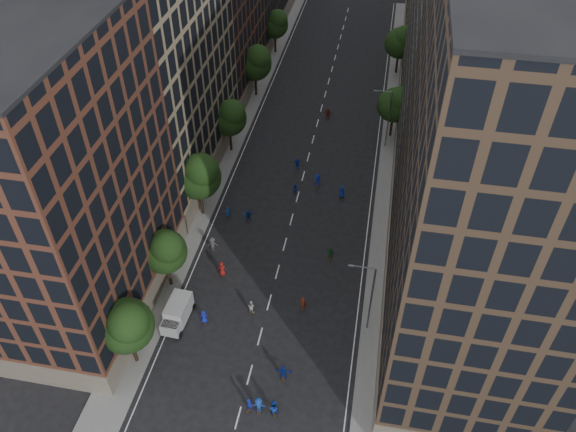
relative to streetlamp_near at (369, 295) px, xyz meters
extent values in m
plane|color=black|center=(-10.37, 28.00, -5.17)|extent=(240.00, 240.00, 0.00)
cube|color=slate|center=(-22.37, 35.50, -5.09)|extent=(4.00, 105.00, 0.15)
cube|color=slate|center=(1.63, 35.50, -5.09)|extent=(4.00, 105.00, 0.15)
cube|color=#583022|center=(-29.37, -1.00, 9.83)|extent=(14.00, 22.00, 30.00)
cube|color=#948160|center=(-29.37, 23.00, 11.83)|extent=(14.00, 26.00, 34.00)
cube|color=#583022|center=(-29.37, 46.00, 8.83)|extent=(14.00, 20.00, 28.00)
cube|color=#423223|center=(8.63, 3.00, 12.83)|extent=(14.00, 30.00, 36.00)
cube|color=#686056|center=(8.63, 32.00, 11.33)|extent=(14.00, 28.00, 33.00)
cylinder|color=black|center=(-21.57, -8.00, -3.19)|extent=(0.36, 0.36, 3.96)
sphere|color=black|center=(-21.57, -8.00, 0.41)|extent=(5.20, 5.20, 5.20)
sphere|color=black|center=(-20.92, -8.52, 1.71)|extent=(3.90, 3.90, 3.90)
cylinder|color=black|center=(-21.57, 2.00, -3.32)|extent=(0.36, 0.36, 3.70)
sphere|color=black|center=(-21.57, 2.00, 0.04)|extent=(4.80, 4.80, 4.80)
sphere|color=black|center=(-20.97, 1.52, 1.24)|extent=(3.60, 3.60, 3.60)
cylinder|color=black|center=(-21.57, 14.00, -3.06)|extent=(0.36, 0.36, 4.22)
sphere|color=black|center=(-21.57, 14.00, 0.78)|extent=(5.60, 5.60, 5.60)
sphere|color=black|center=(-20.87, 13.44, 2.18)|extent=(4.20, 4.20, 4.20)
cylinder|color=black|center=(-21.57, 28.00, -3.23)|extent=(0.36, 0.36, 3.87)
sphere|color=black|center=(-21.57, 28.00, 0.29)|extent=(5.00, 5.00, 5.00)
sphere|color=black|center=(-20.94, 27.50, 1.54)|extent=(3.75, 3.75, 3.75)
cylinder|color=black|center=(-21.57, 44.00, -3.14)|extent=(0.36, 0.36, 4.05)
sphere|color=black|center=(-21.57, 44.00, 0.54)|extent=(5.40, 5.40, 5.40)
sphere|color=black|center=(-20.89, 43.46, 1.89)|extent=(4.05, 4.05, 4.05)
cylinder|color=black|center=(-21.57, 60.00, -3.28)|extent=(0.36, 0.36, 3.78)
sphere|color=black|center=(-21.57, 60.00, 0.16)|extent=(4.80, 4.80, 4.80)
sphere|color=black|center=(-20.97, 59.52, 1.36)|extent=(3.60, 3.60, 3.60)
cylinder|color=black|center=(0.83, 36.00, -3.30)|extent=(0.36, 0.36, 3.74)
sphere|color=black|center=(0.83, 36.00, 0.10)|extent=(5.00, 5.00, 5.00)
sphere|color=black|center=(1.46, 35.50, 1.35)|extent=(3.75, 3.75, 3.75)
cylinder|color=black|center=(0.83, 56.00, -3.19)|extent=(0.36, 0.36, 3.96)
sphere|color=black|center=(0.83, 56.00, 0.41)|extent=(5.20, 5.20, 5.20)
sphere|color=black|center=(1.48, 55.48, 1.71)|extent=(3.90, 3.90, 3.90)
cylinder|color=#595B60|center=(0.23, 0.00, -0.67)|extent=(0.18, 0.18, 9.00)
cylinder|color=#595B60|center=(-0.97, 0.00, 3.83)|extent=(2.40, 0.12, 0.12)
cube|color=#595B60|center=(-2.07, 0.00, 3.78)|extent=(0.50, 0.22, 0.15)
cylinder|color=#595B60|center=(0.23, 33.00, -0.67)|extent=(0.18, 0.18, 9.00)
cylinder|color=#595B60|center=(-0.97, 33.00, 3.83)|extent=(2.40, 0.12, 0.12)
cube|color=#595B60|center=(-2.07, 33.00, 3.78)|extent=(0.50, 0.22, 0.15)
cube|color=silver|center=(-19.12, -2.15, -3.78)|extent=(2.16, 3.53, 2.10)
cube|color=silver|center=(-19.22, -4.25, -4.17)|extent=(1.98, 1.61, 1.34)
cube|color=black|center=(-19.22, -4.25, -3.54)|extent=(1.77, 1.32, 0.10)
cylinder|color=black|center=(-20.18, -4.49, -4.81)|extent=(0.27, 0.74, 0.73)
cylinder|color=black|center=(-18.28, -4.58, -4.81)|extent=(0.27, 0.74, 0.73)
cylinder|color=black|center=(-20.01, -0.77, -4.81)|extent=(0.27, 0.74, 0.73)
cylinder|color=black|center=(-18.11, -0.86, -4.81)|extent=(0.27, 0.74, 0.73)
imported|color=#1622B7|center=(-16.43, -2.27, -4.34)|extent=(0.94, 0.78, 1.65)
imported|color=navy|center=(-9.54, -11.00, -4.33)|extent=(0.71, 0.59, 1.68)
imported|color=#1539AC|center=(-7.32, -10.97, -4.21)|extent=(1.14, 1.03, 1.91)
imported|color=#143EA2|center=(-8.65, -10.97, -4.26)|extent=(1.24, 0.79, 1.83)
imported|color=#1335A1|center=(-18.87, -0.91, -4.41)|extent=(0.93, 0.51, 1.51)
imported|color=#122C97|center=(-7.14, -7.23, -4.29)|extent=(1.65, 0.59, 1.75)
imported|color=maroon|center=(-16.36, 4.43, -4.21)|extent=(1.00, 0.71, 1.91)
imported|color=maroon|center=(-6.68, 1.38, -4.32)|extent=(0.65, 0.45, 1.70)
imported|color=silver|center=(-11.95, -0.06, -4.38)|extent=(0.90, 0.77, 1.58)
imported|color=#49484E|center=(-18.48, 7.96, -4.21)|extent=(1.36, 0.96, 1.92)
imported|color=#1C5D24|center=(-4.77, 9.24, -4.35)|extent=(0.97, 0.43, 1.63)
imported|color=#13379B|center=(-15.66, 13.83, -4.38)|extent=(1.54, 0.98, 1.58)
imported|color=navy|center=(-4.72, 20.47, -4.30)|extent=(0.93, 0.68, 1.74)
imported|color=#124093|center=(-18.14, 13.69, -4.26)|extent=(0.70, 0.50, 1.81)
imported|color=navy|center=(-10.82, 20.03, -4.40)|extent=(0.87, 0.75, 1.54)
imported|color=#122395|center=(-8.15, 22.21, -4.28)|extent=(1.17, 0.70, 1.78)
imported|color=#1737BC|center=(-11.39, 25.30, -4.23)|extent=(1.15, 0.60, 1.88)
imported|color=maroon|center=(-9.00, 39.23, -4.35)|extent=(1.52, 0.51, 1.63)
camera|label=1|loc=(-1.31, -36.11, 42.06)|focal=35.00mm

